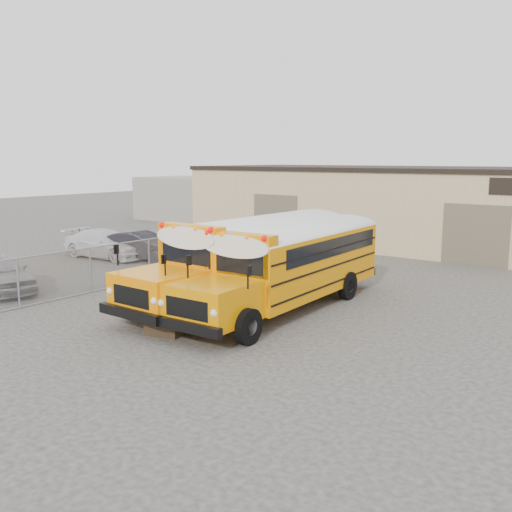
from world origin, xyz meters
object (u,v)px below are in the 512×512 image
Objects in this scene: school_bus_right at (364,238)px; car_white at (106,244)px; tarp_bundle at (167,307)px; car_dark at (141,246)px; school_bus_left at (339,233)px.

school_bus_right is 2.03× the size of car_white.
tarp_bundle reaches higher than car_white.
school_bus_left is at bearing -84.86° from car_dark.
school_bus_left is 2.09× the size of car_white.
school_bus_right is at bearing -78.68° from car_white.
car_white is (-11.58, -4.15, -1.06)m from school_bus_left.
car_dark is at bearing 142.49° from tarp_bundle.
school_bus_right is 2.31× the size of car_dark.
school_bus_left is 1.51m from school_bus_right.
school_bus_left is 1.03× the size of school_bus_right.
tarp_bundle is at bearing -94.21° from school_bus_right.
car_white is at bearing 94.46° from car_dark.
car_white is at bearing -163.64° from school_bus_right.
school_bus_left is at bearing -75.35° from car_white.
tarp_bundle is 14.21m from car_white.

